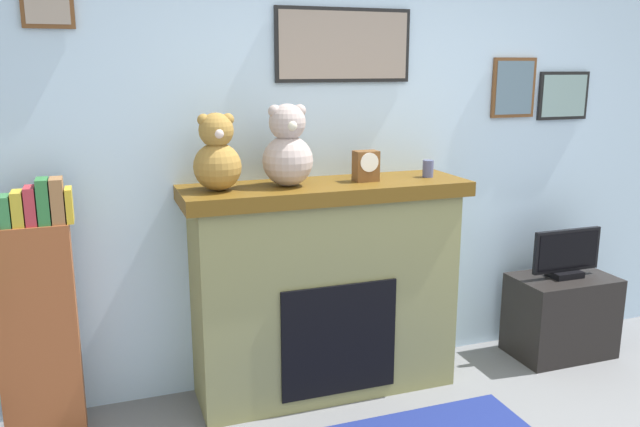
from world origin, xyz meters
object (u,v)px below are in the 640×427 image
at_px(bookshelf, 38,320).
at_px(teddy_bear_cream, 288,149).
at_px(tv_stand, 561,315).
at_px(fireplace, 325,288).
at_px(candle_jar, 428,169).
at_px(teddy_bear_brown, 217,156).
at_px(television, 566,255).
at_px(mantel_clock, 366,166).

bearing_deg(bookshelf, teddy_bear_cream, -1.83).
bearing_deg(tv_stand, bookshelf, 178.15).
relative_size(fireplace, candle_jar, 16.23).
distance_m(fireplace, teddy_bear_cream, 0.83).
relative_size(bookshelf, candle_jar, 13.60).
bearing_deg(teddy_bear_cream, teddy_bear_brown, 179.99).
height_order(tv_stand, teddy_bear_cream, teddy_bear_cream).
distance_m(bookshelf, tv_stand, 3.11).
bearing_deg(candle_jar, fireplace, 178.35).
bearing_deg(teddy_bear_cream, television, -1.91).
distance_m(tv_stand, candle_jar, 1.40).
relative_size(teddy_bear_brown, teddy_bear_cream, 0.91).
xyz_separation_m(tv_stand, teddy_bear_brown, (-2.18, 0.06, 1.13)).
xyz_separation_m(bookshelf, mantel_clock, (1.73, -0.04, 0.68)).
bearing_deg(teddy_bear_cream, candle_jar, 0.04).
bearing_deg(tv_stand, fireplace, 177.22).
height_order(mantel_clock, teddy_bear_cream, teddy_bear_cream).
distance_m(fireplace, teddy_bear_brown, 0.98).
distance_m(tv_stand, teddy_bear_brown, 2.46).
bearing_deg(bookshelf, television, -1.88).
xyz_separation_m(fireplace, mantel_clock, (0.23, -0.02, 0.69)).
xyz_separation_m(fireplace, teddy_bear_brown, (-0.59, -0.02, 0.78)).
bearing_deg(bookshelf, candle_jar, -1.09).
bearing_deg(mantel_clock, bookshelf, 178.61).
height_order(bookshelf, television, bookshelf).
relative_size(television, teddy_bear_cream, 1.12).
xyz_separation_m(television, teddy_bear_brown, (-2.18, 0.06, 0.73)).
bearing_deg(teddy_bear_brown, bookshelf, 177.42).
height_order(fireplace, television, fireplace).
xyz_separation_m(bookshelf, tv_stand, (3.09, -0.10, -0.36)).
xyz_separation_m(fireplace, television, (1.59, -0.08, 0.05)).
relative_size(bookshelf, tv_stand, 2.07).
bearing_deg(mantel_clock, television, -2.49).
xyz_separation_m(bookshelf, television, (3.09, -0.10, 0.05)).
bearing_deg(television, fireplace, 177.18).
bearing_deg(fireplace, candle_jar, -1.65).
relative_size(bookshelf, teddy_bear_cream, 3.06).
height_order(tv_stand, candle_jar, candle_jar).
distance_m(television, candle_jar, 1.15).
distance_m(fireplace, tv_stand, 1.64).
relative_size(television, candle_jar, 4.97).
distance_m(television, teddy_bear_brown, 2.30).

